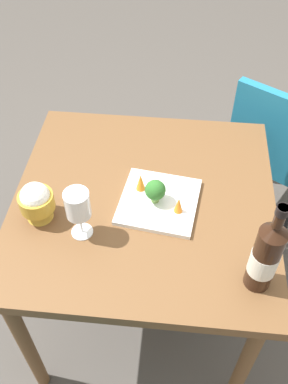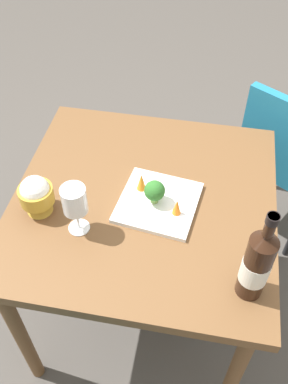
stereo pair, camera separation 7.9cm
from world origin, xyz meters
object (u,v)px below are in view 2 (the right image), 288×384
at_px(wine_glass, 74,201).
at_px(carrot_garnish_right, 141,182).
at_px(chair_by_wall, 288,155).
at_px(rice_bowl, 36,195).
at_px(carrot_garnish_left, 177,207).
at_px(broccoli_floret, 155,191).
at_px(serving_plate, 158,202).
at_px(wine_bottle, 257,264).

distance_m(wine_glass, carrot_garnish_right, 0.26).
xyz_separation_m(wine_glass, carrot_garnish_right, (-0.16, -0.19, -0.08)).
height_order(chair_by_wall, wine_glass, wine_glass).
xyz_separation_m(rice_bowl, carrot_garnish_left, (-0.44, -0.05, -0.03)).
bearing_deg(broccoli_floret, carrot_garnish_left, 155.24).
distance_m(rice_bowl, serving_plate, 0.39).
xyz_separation_m(chair_by_wall, wine_bottle, (0.20, 0.84, 0.35)).
bearing_deg(broccoli_floret, rice_bowl, 13.89).
relative_size(wine_glass, carrot_garnish_left, 2.96).
distance_m(wine_bottle, serving_plate, 0.42).
distance_m(wine_bottle, carrot_garnish_right, 0.49).
relative_size(carrot_garnish_left, carrot_garnish_right, 0.92).
xyz_separation_m(wine_glass, rice_bowl, (0.15, -0.05, -0.05)).
relative_size(wine_bottle, serving_plate, 1.17).
bearing_deg(rice_bowl, wine_glass, 161.41).
relative_size(chair_by_wall, carrot_garnish_left, 14.04).
bearing_deg(serving_plate, carrot_garnish_left, 148.39).
relative_size(wine_glass, broccoli_floret, 2.09).
distance_m(serving_plate, carrot_garnish_left, 0.09).
distance_m(rice_bowl, carrot_garnish_right, 0.34).
distance_m(wine_bottle, broccoli_floret, 0.41).
height_order(chair_by_wall, carrot_garnish_left, chair_by_wall).
bearing_deg(wine_bottle, serving_plate, -41.78).
xyz_separation_m(chair_by_wall, broccoli_floret, (0.51, 0.58, 0.29)).
xyz_separation_m(wine_glass, broccoli_floret, (-0.22, -0.14, -0.06)).
bearing_deg(serving_plate, chair_by_wall, -130.67).
xyz_separation_m(wine_bottle, serving_plate, (0.30, -0.27, -0.12)).
xyz_separation_m(serving_plate, carrot_garnish_right, (0.07, -0.04, 0.04)).
bearing_deg(chair_by_wall, wine_glass, -103.60).
bearing_deg(serving_plate, broccoli_floret, 19.17).
bearing_deg(carrot_garnish_left, carrot_garnish_right, -33.18).
distance_m(chair_by_wall, carrot_garnish_right, 0.82).
distance_m(rice_bowl, carrot_garnish_left, 0.44).
height_order(carrot_garnish_left, carrot_garnish_right, carrot_garnish_right).
height_order(chair_by_wall, broccoli_floret, broccoli_floret).
bearing_deg(carrot_garnish_left, chair_by_wall, -124.91).
distance_m(wine_glass, carrot_garnish_left, 0.32).
bearing_deg(broccoli_floret, serving_plate, -160.83).
bearing_deg(carrot_garnish_right, chair_by_wall, -136.52).
relative_size(chair_by_wall, wine_glass, 4.75).
bearing_deg(wine_glass, rice_bowl, -18.59).
xyz_separation_m(serving_plate, carrot_garnish_left, (-0.07, 0.04, 0.04)).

